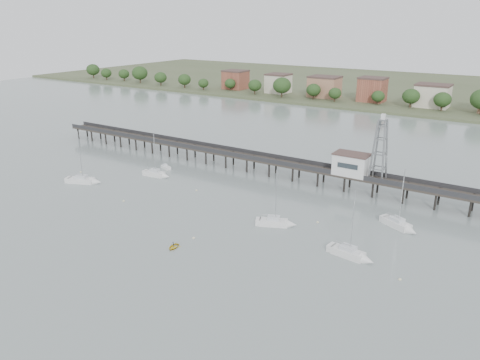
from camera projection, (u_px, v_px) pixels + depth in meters
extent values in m
plane|color=slate|center=(83.00, 265.00, 79.75)|extent=(500.00, 500.00, 0.00)
cube|color=#2D2823|center=(261.00, 159.00, 126.06)|extent=(150.00, 5.00, 0.50)
cube|color=#333335|center=(257.00, 159.00, 123.90)|extent=(150.00, 0.12, 1.10)
cube|color=#333335|center=(266.00, 155.00, 127.70)|extent=(150.00, 0.12, 1.10)
cylinder|color=black|center=(78.00, 134.00, 162.80)|extent=(0.50, 0.50, 4.40)
cylinder|color=black|center=(87.00, 131.00, 165.81)|extent=(0.50, 0.50, 4.40)
cylinder|color=black|center=(258.00, 168.00, 125.19)|extent=(0.50, 0.50, 4.40)
cylinder|color=black|center=(265.00, 165.00, 128.20)|extent=(0.50, 0.50, 4.40)
cube|color=silver|center=(351.00, 165.00, 112.28)|extent=(8.00, 5.00, 5.00)
cube|color=#4C3833|center=(352.00, 154.00, 111.41)|extent=(8.40, 5.40, 0.30)
cube|color=slate|center=(383.00, 120.00, 105.12)|extent=(1.80, 1.80, 0.30)
cube|color=silver|center=(383.00, 117.00, 104.87)|extent=(0.90, 0.90, 1.20)
cube|color=silver|center=(82.00, 181.00, 119.25)|extent=(6.91, 4.84, 1.65)
cone|color=silver|center=(96.00, 182.00, 118.60)|extent=(3.46, 3.36, 2.51)
cube|color=silver|center=(81.00, 177.00, 118.87)|extent=(3.42, 2.97, 0.75)
cylinder|color=#A5A8AA|center=(80.00, 155.00, 116.93)|extent=(0.18, 0.18, 12.08)
cylinder|color=#A5A8AA|center=(77.00, 174.00, 118.86)|extent=(3.50, 1.59, 0.12)
cube|color=silver|center=(155.00, 175.00, 124.24)|extent=(5.68, 2.79, 1.65)
cone|color=silver|center=(166.00, 176.00, 122.84)|extent=(2.52, 2.39, 2.12)
cube|color=silver|center=(155.00, 170.00, 123.86)|extent=(2.62, 1.99, 0.75)
cylinder|color=#A5A8AA|center=(155.00, 153.00, 122.15)|extent=(0.18, 0.18, 10.23)
cylinder|color=#A5A8AA|center=(152.00, 168.00, 124.05)|extent=(3.17, 0.52, 0.12)
cube|color=silver|center=(397.00, 225.00, 94.01)|extent=(6.32, 4.72, 1.65)
cone|color=silver|center=(411.00, 232.00, 90.99)|extent=(3.24, 3.16, 2.30)
cube|color=silver|center=(397.00, 219.00, 93.63)|extent=(3.18, 2.83, 0.75)
cylinder|color=#A5A8AA|center=(402.00, 196.00, 91.59)|extent=(0.18, 0.18, 11.09)
cylinder|color=#A5A8AA|center=(394.00, 215.00, 94.25)|extent=(3.13, 1.66, 0.12)
cube|color=silver|center=(348.00, 254.00, 82.36)|extent=(6.20, 3.11, 1.65)
cone|color=silver|center=(367.00, 261.00, 80.06)|extent=(2.77, 2.63, 2.31)
cube|color=silver|center=(348.00, 248.00, 81.98)|extent=(2.87, 2.20, 0.75)
cylinder|color=#A5A8AA|center=(353.00, 221.00, 80.02)|extent=(0.18, 0.18, 11.13)
cylinder|color=#A5A8AA|center=(343.00, 243.00, 82.41)|extent=(3.44, 0.60, 0.12)
cube|color=silver|center=(273.00, 223.00, 94.66)|extent=(6.03, 4.25, 1.65)
cone|color=silver|center=(291.00, 224.00, 94.11)|extent=(3.02, 2.94, 2.19)
cube|color=silver|center=(274.00, 218.00, 94.27)|extent=(2.99, 2.60, 0.75)
cylinder|color=#A5A8AA|center=(276.00, 195.00, 92.60)|extent=(0.18, 0.18, 10.55)
cylinder|color=#A5A8AA|center=(269.00, 215.00, 94.24)|extent=(3.06, 1.42, 0.12)
cube|color=silver|center=(166.00, 168.00, 130.44)|extent=(3.74, 2.52, 0.96)
cube|color=silver|center=(165.00, 165.00, 130.83)|extent=(1.47, 1.47, 0.58)
imported|color=gold|center=(173.00, 248.00, 85.58)|extent=(2.05, 0.87, 2.79)
imported|color=black|center=(173.00, 248.00, 85.58)|extent=(0.71, 1.01, 0.23)
ellipsoid|color=beige|center=(400.00, 279.00, 75.08)|extent=(0.56, 0.56, 0.39)
ellipsoid|color=beige|center=(196.00, 190.00, 113.93)|extent=(0.56, 0.56, 0.39)
ellipsoid|color=beige|center=(124.00, 201.00, 107.33)|extent=(0.56, 0.56, 0.39)
ellipsoid|color=beige|center=(194.00, 238.00, 89.23)|extent=(0.56, 0.56, 0.39)
ellipsoid|color=beige|center=(81.00, 172.00, 127.56)|extent=(0.56, 0.56, 0.39)
ellipsoid|color=beige|center=(318.00, 222.00, 96.15)|extent=(0.56, 0.56, 0.39)
cube|color=#475133|center=(422.00, 89.00, 273.68)|extent=(500.00, 170.00, 1.40)
cube|color=brown|center=(236.00, 81.00, 269.23)|extent=(13.00, 10.50, 9.00)
cube|color=brown|center=(278.00, 84.00, 254.80)|extent=(13.00, 10.50, 9.00)
cube|color=brown|center=(324.00, 88.00, 240.89)|extent=(13.00, 10.50, 9.00)
cube|color=brown|center=(372.00, 92.00, 228.01)|extent=(13.00, 10.50, 9.00)
cube|color=brown|center=(432.00, 97.00, 213.59)|extent=(13.00, 10.50, 9.00)
ellipsoid|color=#203917|center=(182.00, 79.00, 275.08)|extent=(8.00, 8.00, 6.80)
ellipsoid|color=#203917|center=(385.00, 97.00, 213.26)|extent=(8.00, 8.00, 6.80)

